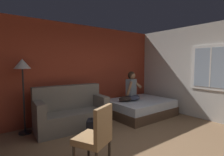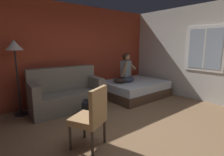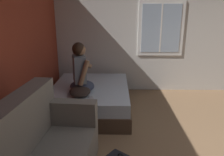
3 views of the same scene
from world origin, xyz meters
name	(u,v)px [view 3 (image 3 of 3)]	position (x,y,z in m)	size (l,w,h in m)	color
wall_side_with_window	(177,34)	(2.89, 0.01, 1.35)	(0.19, 7.04, 2.70)	silver
bed	(91,98)	(1.65, 1.92, 0.24)	(1.87, 1.49, 0.48)	#4C3828
person_seated	(81,71)	(1.43, 2.06, 0.84)	(0.63, 0.57, 0.88)	#383D51
throw_pillow	(80,91)	(1.19, 2.04, 0.55)	(0.48, 0.36, 0.14)	#2D231E
cell_phone	(91,98)	(1.05, 1.84, 0.48)	(0.07, 0.14, 0.01)	#B7B7BC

